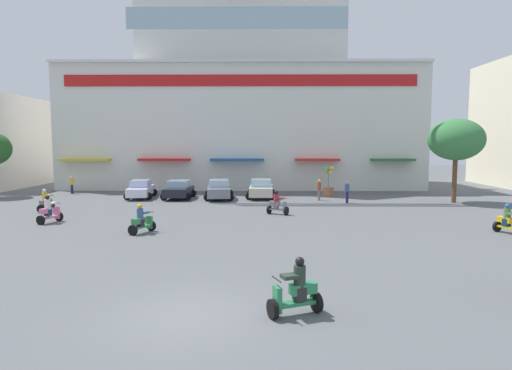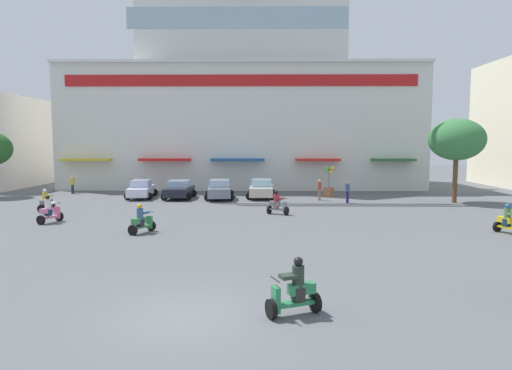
% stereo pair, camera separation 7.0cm
% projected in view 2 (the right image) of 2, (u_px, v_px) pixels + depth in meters
% --- Properties ---
extents(ground_plane, '(128.00, 128.00, 0.00)m').
position_uv_depth(ground_plane, '(226.00, 224.00, 24.64)').
color(ground_plane, '#595C5F').
extents(colonial_building, '(35.03, 17.55, 23.00)m').
position_uv_depth(colonial_building, '(243.00, 93.00, 46.98)').
color(colonial_building, silver).
rests_on(colonial_building, ground).
extents(plaza_tree_1, '(4.09, 3.98, 6.30)m').
position_uv_depth(plaza_tree_1, '(457.00, 140.00, 33.07)').
color(plaza_tree_1, brown).
rests_on(plaza_tree_1, ground).
extents(parked_car_0, '(2.47, 4.50, 1.48)m').
position_uv_depth(parked_car_0, '(141.00, 189.00, 36.23)').
color(parked_car_0, silver).
rests_on(parked_car_0, ground).
extents(parked_car_1, '(2.50, 3.89, 1.48)m').
position_uv_depth(parked_car_1, '(179.00, 190.00, 35.79)').
color(parked_car_1, black).
rests_on(parked_car_1, ground).
extents(parked_car_2, '(2.57, 4.45, 1.55)m').
position_uv_depth(parked_car_2, '(219.00, 189.00, 35.63)').
color(parked_car_2, gray).
rests_on(parked_car_2, ground).
extents(parked_car_3, '(2.50, 4.02, 1.54)m').
position_uv_depth(parked_car_3, '(262.00, 189.00, 36.10)').
color(parked_car_3, beige).
rests_on(parked_car_3, ground).
extents(scooter_rider_0, '(1.15, 1.56, 1.50)m').
position_uv_depth(scooter_rider_0, '(142.00, 221.00, 22.25)').
color(scooter_rider_0, black).
rests_on(scooter_rider_0, ground).
extents(scooter_rider_1, '(1.04, 1.52, 1.51)m').
position_uv_depth(scooter_rider_1, '(509.00, 222.00, 22.04)').
color(scooter_rider_1, black).
rests_on(scooter_rider_1, ground).
extents(scooter_rider_2, '(1.43, 1.06, 1.52)m').
position_uv_depth(scooter_rider_2, '(278.00, 205.00, 28.01)').
color(scooter_rider_2, black).
rests_on(scooter_rider_2, ground).
extents(scooter_rider_3, '(0.99, 1.57, 1.60)m').
position_uv_depth(scooter_rider_3, '(50.00, 211.00, 25.08)').
color(scooter_rider_3, black).
rests_on(scooter_rider_3, ground).
extents(scooter_rider_5, '(0.58, 1.40, 1.50)m').
position_uv_depth(scooter_rider_5, '(46.00, 202.00, 29.26)').
color(scooter_rider_5, black).
rests_on(scooter_rider_5, ground).
extents(scooter_rider_7, '(1.52, 1.03, 1.56)m').
position_uv_depth(scooter_rider_7, '(295.00, 292.00, 11.68)').
color(scooter_rider_7, black).
rests_on(scooter_rider_7, ground).
extents(pedestrian_0, '(0.38, 0.38, 1.65)m').
position_uv_depth(pedestrian_0, '(319.00, 188.00, 34.67)').
color(pedestrian_0, '#806A59').
rests_on(pedestrian_0, ground).
extents(pedestrian_1, '(0.43, 0.43, 1.65)m').
position_uv_depth(pedestrian_1, '(348.00, 191.00, 33.17)').
color(pedestrian_1, '#291C53').
rests_on(pedestrian_1, ground).
extents(pedestrian_2, '(0.51, 0.51, 1.58)m').
position_uv_depth(pedestrian_2, '(72.00, 184.00, 39.28)').
color(pedestrian_2, '#252848').
rests_on(pedestrian_2, ground).
extents(balloon_vendor_cart, '(0.99, 1.08, 2.54)m').
position_uv_depth(balloon_vendor_cart, '(329.00, 185.00, 37.14)').
color(balloon_vendor_cart, '#9D6542').
rests_on(balloon_vendor_cart, ground).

